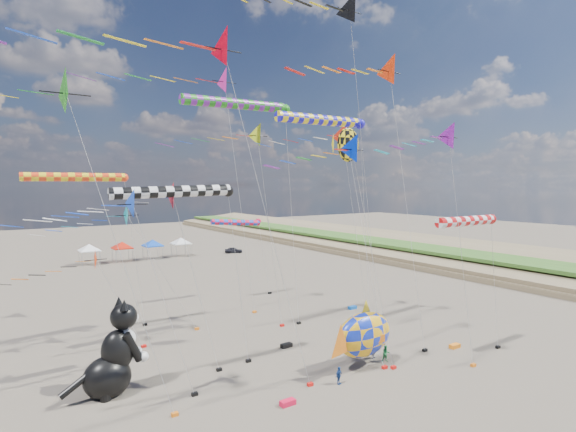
{
  "coord_description": "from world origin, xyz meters",
  "views": [
    {
      "loc": [
        -19.78,
        -15.22,
        12.58
      ],
      "look_at": [
        -1.1,
        12.0,
        10.27
      ],
      "focal_mm": 28.0,
      "sensor_mm": 36.0,
      "label": 1
    }
  ],
  "objects_px": {
    "person_adult": "(374,348)",
    "parked_car": "(234,250)",
    "child_green": "(386,353)",
    "child_blue": "(339,375)",
    "fish_inflatable": "(363,334)",
    "cat_inflatable": "(112,347)"
  },
  "relations": [
    {
      "from": "person_adult",
      "to": "parked_car",
      "type": "xyz_separation_m",
      "value": [
        15.0,
        50.57,
        -0.24
      ]
    },
    {
      "from": "person_adult",
      "to": "child_green",
      "type": "relative_size",
      "value": 1.32
    },
    {
      "from": "child_green",
      "to": "child_blue",
      "type": "height_order",
      "value": "child_green"
    },
    {
      "from": "fish_inflatable",
      "to": "parked_car",
      "type": "distance_m",
      "value": 54.03
    },
    {
      "from": "cat_inflatable",
      "to": "fish_inflatable",
      "type": "distance_m",
      "value": 16.2
    },
    {
      "from": "fish_inflatable",
      "to": "child_blue",
      "type": "relative_size",
      "value": 5.52
    },
    {
      "from": "fish_inflatable",
      "to": "person_adult",
      "type": "xyz_separation_m",
      "value": [
        1.78,
        0.75,
        -1.54
      ]
    },
    {
      "from": "person_adult",
      "to": "parked_car",
      "type": "height_order",
      "value": "person_adult"
    },
    {
      "from": "fish_inflatable",
      "to": "person_adult",
      "type": "bearing_deg",
      "value": 22.81
    },
    {
      "from": "fish_inflatable",
      "to": "child_green",
      "type": "xyz_separation_m",
      "value": [
        2.05,
        -0.19,
        -1.73
      ]
    },
    {
      "from": "cat_inflatable",
      "to": "person_adult",
      "type": "relative_size",
      "value": 3.67
    },
    {
      "from": "parked_car",
      "to": "child_blue",
      "type": "bearing_deg",
      "value": -175.63
    },
    {
      "from": "cat_inflatable",
      "to": "fish_inflatable",
      "type": "xyz_separation_m",
      "value": [
        15.16,
        -5.7,
        -0.55
      ]
    },
    {
      "from": "child_blue",
      "to": "child_green",
      "type": "bearing_deg",
      "value": -6.74
    },
    {
      "from": "child_green",
      "to": "parked_car",
      "type": "bearing_deg",
      "value": 98.37
    },
    {
      "from": "cat_inflatable",
      "to": "parked_car",
      "type": "bearing_deg",
      "value": 50.42
    },
    {
      "from": "fish_inflatable",
      "to": "person_adult",
      "type": "height_order",
      "value": "fish_inflatable"
    },
    {
      "from": "fish_inflatable",
      "to": "child_green",
      "type": "relative_size",
      "value": 5.26
    },
    {
      "from": "cat_inflatable",
      "to": "person_adult",
      "type": "distance_m",
      "value": 17.77
    },
    {
      "from": "fish_inflatable",
      "to": "child_blue",
      "type": "xyz_separation_m",
      "value": [
        -3.1,
        -1.04,
        -1.76
      ]
    },
    {
      "from": "cat_inflatable",
      "to": "parked_car",
      "type": "relative_size",
      "value": 1.8
    },
    {
      "from": "person_adult",
      "to": "child_blue",
      "type": "distance_m",
      "value": 5.21
    }
  ]
}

